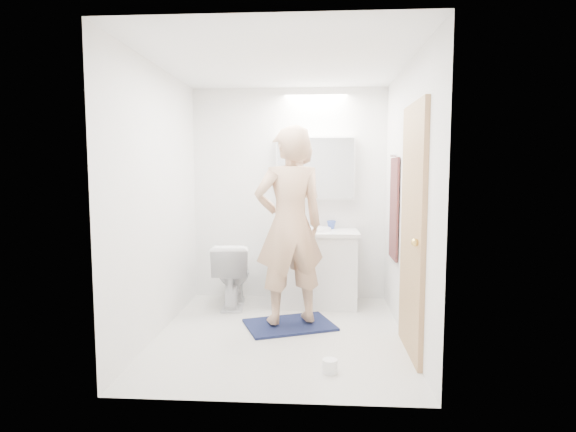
# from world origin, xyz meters

# --- Properties ---
(floor) EXTENTS (2.50, 2.50, 0.00)m
(floor) POSITION_xyz_m (0.00, 0.00, 0.00)
(floor) COLOR silver
(floor) RESTS_ON ground
(ceiling) EXTENTS (2.50, 2.50, 0.00)m
(ceiling) POSITION_xyz_m (0.00, 0.00, 2.40)
(ceiling) COLOR white
(ceiling) RESTS_ON floor
(wall_back) EXTENTS (2.50, 0.00, 2.50)m
(wall_back) POSITION_xyz_m (0.00, 1.25, 1.20)
(wall_back) COLOR white
(wall_back) RESTS_ON floor
(wall_front) EXTENTS (2.50, 0.00, 2.50)m
(wall_front) POSITION_xyz_m (0.00, -1.25, 1.20)
(wall_front) COLOR white
(wall_front) RESTS_ON floor
(wall_left) EXTENTS (0.00, 2.50, 2.50)m
(wall_left) POSITION_xyz_m (-1.10, 0.00, 1.20)
(wall_left) COLOR white
(wall_left) RESTS_ON floor
(wall_right) EXTENTS (0.00, 2.50, 2.50)m
(wall_right) POSITION_xyz_m (1.10, 0.00, 1.20)
(wall_right) COLOR white
(wall_right) RESTS_ON floor
(vanity_cabinet) EXTENTS (0.90, 0.55, 0.78)m
(vanity_cabinet) POSITION_xyz_m (0.30, 0.96, 0.39)
(vanity_cabinet) COLOR silver
(vanity_cabinet) RESTS_ON floor
(countertop) EXTENTS (0.95, 0.58, 0.04)m
(countertop) POSITION_xyz_m (0.30, 0.96, 0.80)
(countertop) COLOR white
(countertop) RESTS_ON vanity_cabinet
(sink_basin) EXTENTS (0.36, 0.36, 0.03)m
(sink_basin) POSITION_xyz_m (0.30, 0.99, 0.84)
(sink_basin) COLOR white
(sink_basin) RESTS_ON countertop
(faucet) EXTENTS (0.02, 0.02, 0.16)m
(faucet) POSITION_xyz_m (0.30, 1.19, 0.90)
(faucet) COLOR silver
(faucet) RESTS_ON countertop
(medicine_cabinet) EXTENTS (0.88, 0.14, 0.70)m
(medicine_cabinet) POSITION_xyz_m (0.30, 1.18, 1.50)
(medicine_cabinet) COLOR white
(medicine_cabinet) RESTS_ON wall_back
(mirror_panel) EXTENTS (0.84, 0.01, 0.66)m
(mirror_panel) POSITION_xyz_m (0.30, 1.10, 1.50)
(mirror_panel) COLOR silver
(mirror_panel) RESTS_ON medicine_cabinet
(toilet) EXTENTS (0.44, 0.72, 0.70)m
(toilet) POSITION_xyz_m (-0.60, 0.85, 0.35)
(toilet) COLOR white
(toilet) RESTS_ON floor
(bath_rug) EXTENTS (0.94, 0.80, 0.02)m
(bath_rug) POSITION_xyz_m (0.07, 0.22, 0.01)
(bath_rug) COLOR #152444
(bath_rug) RESTS_ON floor
(person) EXTENTS (0.78, 0.65, 1.83)m
(person) POSITION_xyz_m (0.07, 0.22, 0.96)
(person) COLOR tan
(person) RESTS_ON bath_rug
(door) EXTENTS (0.04, 0.80, 2.00)m
(door) POSITION_xyz_m (1.08, -0.35, 1.00)
(door) COLOR #AF7E57
(door) RESTS_ON wall_right
(door_knob) EXTENTS (0.06, 0.06, 0.06)m
(door_knob) POSITION_xyz_m (1.04, -0.65, 0.95)
(door_knob) COLOR gold
(door_knob) RESTS_ON door
(towel) EXTENTS (0.02, 0.42, 1.00)m
(towel) POSITION_xyz_m (1.08, 0.55, 1.10)
(towel) COLOR #0F1F32
(towel) RESTS_ON wall_right
(towel_hook) EXTENTS (0.07, 0.02, 0.02)m
(towel_hook) POSITION_xyz_m (1.07, 0.55, 1.62)
(towel_hook) COLOR silver
(towel_hook) RESTS_ON wall_right
(soap_bottle_a) EXTENTS (0.12, 0.12, 0.23)m
(soap_bottle_a) POSITION_xyz_m (0.03, 1.11, 0.93)
(soap_bottle_a) COLOR beige
(soap_bottle_a) RESTS_ON countertop
(soap_bottle_b) EXTENTS (0.10, 0.10, 0.16)m
(soap_bottle_b) POSITION_xyz_m (0.10, 1.15, 0.90)
(soap_bottle_b) COLOR #5F8ACD
(soap_bottle_b) RESTS_ON countertop
(toothbrush_cup) EXTENTS (0.12, 0.12, 0.09)m
(toothbrush_cup) POSITION_xyz_m (0.48, 1.12, 0.87)
(toothbrush_cup) COLOR #3851AA
(toothbrush_cup) RESTS_ON countertop
(toilet_paper_roll) EXTENTS (0.11, 0.11, 0.10)m
(toilet_paper_roll) POSITION_xyz_m (0.42, -0.78, 0.05)
(toilet_paper_roll) COLOR white
(toilet_paper_roll) RESTS_ON floor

